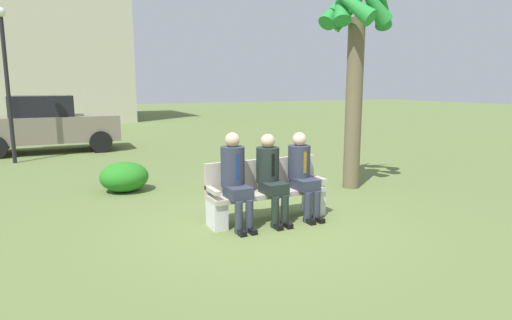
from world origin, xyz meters
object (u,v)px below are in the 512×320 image
Objects in this scene: seated_man_left at (235,175)px; shrub_near_bench at (124,177)px; park_bench at (266,192)px; seated_man_right at (302,170)px; building_backdrop at (14,38)px; palm_tree_tall at (356,31)px; parked_car_near at (48,124)px; street_lamp at (6,71)px; seated_man_middle at (270,173)px.

seated_man_left is 1.49× the size of shrub_near_bench.
seated_man_right is at bearing -12.92° from park_bench.
seated_man_left is at bearing -167.82° from park_bench.
seated_man_left is 21.84m from building_backdrop.
palm_tree_tall is 1.05× the size of parked_car_near.
street_lamp is at bearing 113.11° from seated_man_left.
seated_man_left reaches higher than shrub_near_bench.
seated_man_right is at bearing -69.38° from parked_car_near.
seated_man_right is 9.43m from parked_car_near.
park_bench is at bearing 12.18° from seated_man_left.
palm_tree_tall is at bearing 23.33° from park_bench.
seated_man_right is 1.43× the size of shrub_near_bench.
seated_man_left is 0.35× the size of street_lamp.
parked_car_near is at bearing 107.68° from park_bench.
building_backdrop reaches higher than parked_car_near.
parked_car_near is at bearing 107.47° from seated_man_middle.
seated_man_left reaches higher than seated_man_right.
seated_man_right is at bearing -59.89° from street_lamp.
parked_car_near is 1.02× the size of street_lamp.
seated_man_middle is at bearing -0.46° from seated_man_left.
street_lamp is at bearing 135.19° from palm_tree_tall.
seated_man_right is (1.11, -0.01, -0.03)m from seated_man_left.
parked_car_near is at bearing 110.62° from seated_man_right.
street_lamp is 14.23m from building_backdrop.
street_lamp is 0.33× the size of building_backdrop.
shrub_near_bench is at bearing -65.21° from street_lamp.
seated_man_left is at bearing -66.89° from street_lamp.
building_backdrop reaches higher than palm_tree_tall.
seated_man_middle is at bearing -88.38° from park_bench.
seated_man_middle is 0.34× the size of street_lamp.
shrub_near_bench is 0.23× the size of parked_car_near.
seated_man_left is 3.91m from palm_tree_tall.
palm_tree_tall is at bearing 21.36° from seated_man_left.
street_lamp reaches higher than parked_car_near.
seated_man_left is 0.56m from seated_man_middle.
building_backdrop reaches higher than park_bench.
parked_car_near is (-5.21, 7.65, -2.14)m from palm_tree_tall.
seated_man_left reaches higher than seated_man_middle.
building_backdrop reaches higher than shrub_near_bench.
parked_car_near is (-2.21, 8.82, 0.09)m from seated_man_left.
parked_car_near is (-2.78, 8.82, 0.11)m from seated_man_middle.
shrub_near_bench is (-1.61, 2.83, -0.44)m from seated_man_middle.
seated_man_right is 0.33× the size of street_lamp.
park_bench is 1.42× the size of seated_man_right.
park_bench is 9.14m from parked_car_near.
building_backdrop is (-3.32, 21.28, 3.65)m from seated_man_left.
palm_tree_tall is at bearing -55.75° from parked_car_near.
seated_man_right is 0.11× the size of building_backdrop.
shrub_near_bench is at bearing 110.42° from seated_man_left.
seated_man_left reaches higher than park_bench.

